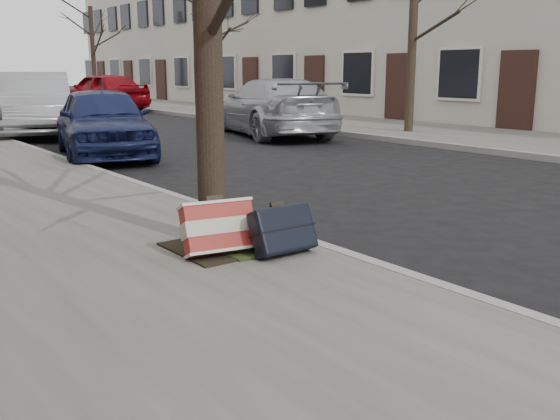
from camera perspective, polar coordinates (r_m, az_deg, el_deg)
ground at (r=5.97m, az=17.84°, el=-3.72°), size 120.00×120.00×0.00m
far_sidewalk at (r=22.20m, az=-2.48°, el=8.69°), size 4.00×70.00×0.12m
house_far at (r=26.35m, az=6.21°, el=16.97°), size 6.70×40.00×7.20m
dirt_patch at (r=5.44m, az=-5.23°, el=-3.33°), size 0.85×0.85×0.02m
suitcase_red at (r=5.17m, az=-5.63°, el=-1.65°), size 0.64×0.43×0.46m
suitcase_navy at (r=5.16m, az=0.25°, el=-1.76°), size 0.56×0.33×0.43m
car_near_front at (r=12.35m, az=-15.89°, el=7.79°), size 2.50×4.17×1.33m
car_near_mid at (r=17.01m, az=-21.53°, el=9.03°), size 2.90×5.03×1.57m
car_far_front at (r=15.72m, az=-0.73°, el=9.39°), size 3.16×5.21×1.41m
car_far_back at (r=25.81m, az=-15.96°, el=10.35°), size 2.60×4.73×1.52m
tree_far_a at (r=15.97m, az=12.11°, el=17.09°), size 0.21×0.21×5.58m
tree_far_b at (r=23.12m, az=-6.03°, el=14.48°), size 0.23×0.23×4.47m
tree_far_c at (r=33.79m, az=-16.72°, el=13.55°), size 0.22×0.22×4.57m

